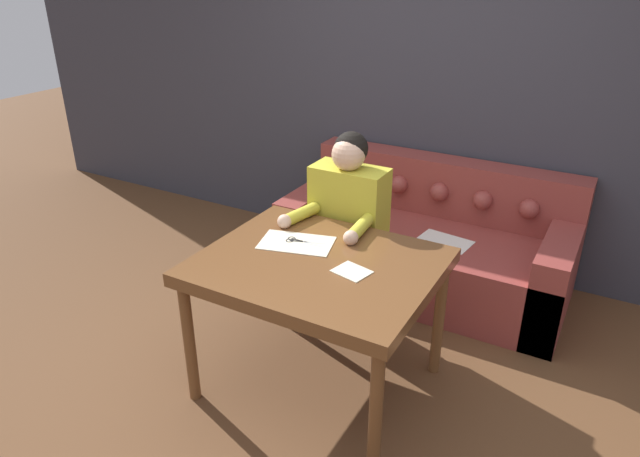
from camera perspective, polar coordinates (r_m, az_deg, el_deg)
ground_plane at (r=3.26m, az=-1.71°, el=-15.20°), size 16.00×16.00×0.00m
wall_back at (r=4.22m, az=11.24°, el=13.71°), size 8.00×0.06×2.60m
dining_table at (r=2.86m, az=-0.18°, el=-4.61°), size 1.16×0.95×0.77m
couch at (r=4.07m, az=10.68°, el=-1.60°), size 1.92×0.90×0.85m
person at (r=3.42m, az=2.77°, el=-0.41°), size 0.49×0.55×1.25m
pattern_paper_main at (r=2.99m, az=-2.37°, el=-1.44°), size 0.43×0.32×0.00m
pattern_paper_offcut at (r=2.73m, az=3.20°, el=-4.31°), size 0.19×0.17×0.00m
scissors at (r=3.01m, az=-2.19°, el=-1.26°), size 0.21×0.09×0.01m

